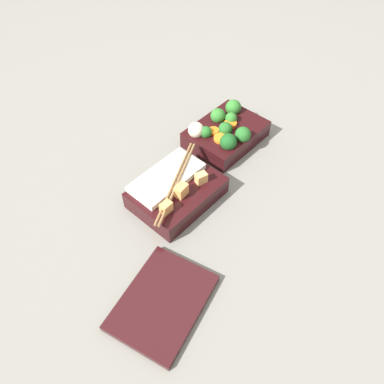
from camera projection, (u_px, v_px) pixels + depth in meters
ground_plane at (199, 173)px, 0.81m from camera, size 3.00×3.00×0.00m
bento_tray_vegetable at (225, 132)px, 0.86m from camera, size 0.17×0.13×0.07m
bento_tray_rice at (176, 191)px, 0.75m from camera, size 0.21×0.13×0.07m
bento_lid at (163, 302)px, 0.61m from camera, size 0.19×0.16×0.01m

